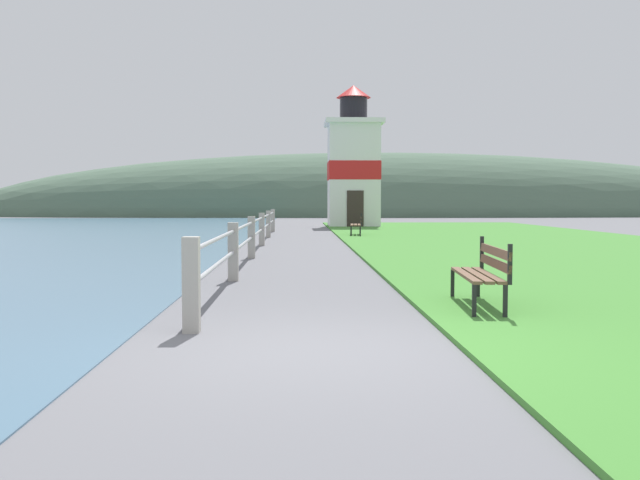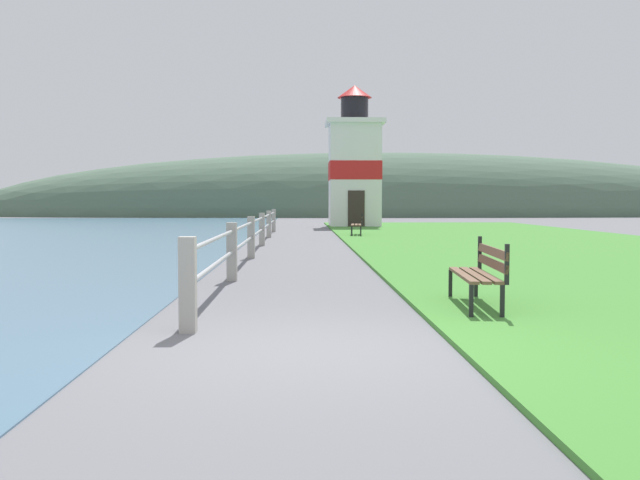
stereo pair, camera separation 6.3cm
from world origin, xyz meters
name	(u,v)px [view 2 (the right image)]	position (x,y,z in m)	size (l,w,h in m)	color
ground_plane	(310,351)	(0.00, 0.00, 0.00)	(160.00, 160.00, 0.00)	slate
grass_verge	(538,246)	(7.43, 15.46, 0.03)	(12.00, 46.39, 0.06)	#428433
seawall_railing	(257,230)	(-1.33, 13.64, 0.62)	(0.18, 25.47, 1.06)	#A8A399
park_bench_near	(481,270)	(2.31, 2.50, 0.54)	(0.61, 1.92, 0.94)	brown
park_bench_midway	(358,223)	(2.29, 22.21, 0.54)	(0.62, 1.81, 0.94)	brown
lighthouse	(354,166)	(2.92, 32.84, 3.36)	(3.18, 3.18, 7.83)	white
distant_hillside	(385,216)	(8.00, 60.93, 0.00)	(80.00, 16.00, 12.00)	#4C6651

